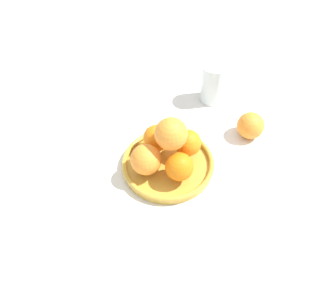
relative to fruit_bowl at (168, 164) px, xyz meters
name	(u,v)px	position (x,y,z in m)	size (l,w,h in m)	color
ground_plane	(168,167)	(0.00, 0.00, -0.01)	(4.00, 4.00, 0.00)	silver
fruit_bowl	(168,164)	(0.00, 0.00, 0.00)	(0.24, 0.24, 0.03)	gold
orange_pile	(168,146)	(0.00, 0.00, 0.07)	(0.16, 0.17, 0.14)	orange
stray_orange	(251,126)	(-0.15, 0.21, 0.02)	(0.08, 0.08, 0.08)	orange
drinking_glass	(213,83)	(-0.30, 0.09, 0.05)	(0.08, 0.08, 0.13)	silver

